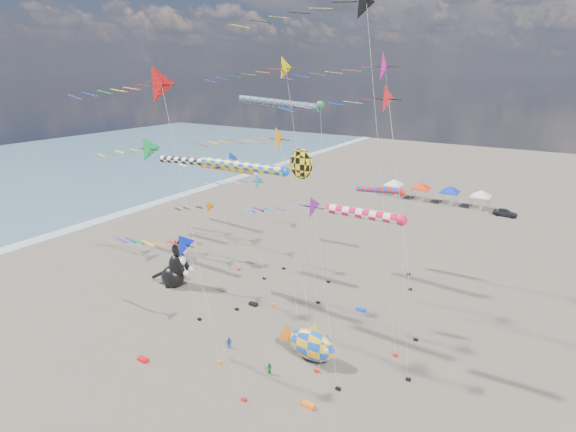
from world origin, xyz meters
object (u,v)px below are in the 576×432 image
at_px(person_adult, 308,341).
at_px(child_green, 269,369).
at_px(cat_inflatable, 174,263).
at_px(fish_inflatable, 311,344).
at_px(child_blue, 229,343).
at_px(parked_car, 505,213).

bearing_deg(person_adult, child_green, -144.91).
bearing_deg(cat_inflatable, person_adult, -24.31).
distance_m(fish_inflatable, child_blue, 7.10).
bearing_deg(cat_inflatable, parked_car, 43.88).
height_order(fish_inflatable, parked_car, fish_inflatable).
xyz_separation_m(cat_inflatable, person_adult, (18.00, -2.79, -1.80)).
relative_size(fish_inflatable, child_blue, 5.25).
distance_m(cat_inflatable, fish_inflatable, 19.32).
xyz_separation_m(child_green, parked_car, (9.91, 52.52, 0.10)).
relative_size(fish_inflatable, parked_car, 1.49).
bearing_deg(person_adult, fish_inflatable, -89.95).
relative_size(child_green, parked_car, 0.28).
relative_size(fish_inflatable, child_green, 5.23).
bearing_deg(parked_car, child_blue, 168.42).
xyz_separation_m(person_adult, parked_car, (8.94, 48.31, -0.33)).
bearing_deg(child_green, child_blue, -174.19).
relative_size(cat_inflatable, child_blue, 5.33).
distance_m(child_blue, parked_car, 53.48).
height_order(person_adult, parked_car, person_adult).
bearing_deg(cat_inflatable, fish_inflatable, -26.87).
bearing_deg(person_adult, child_blue, 166.19).
distance_m(child_green, child_blue, 4.96).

